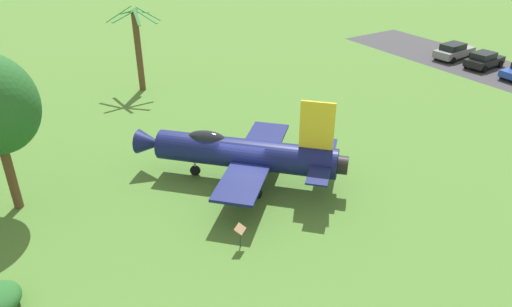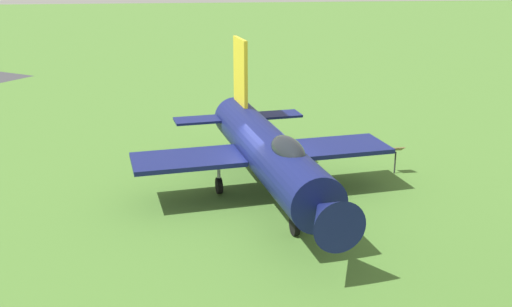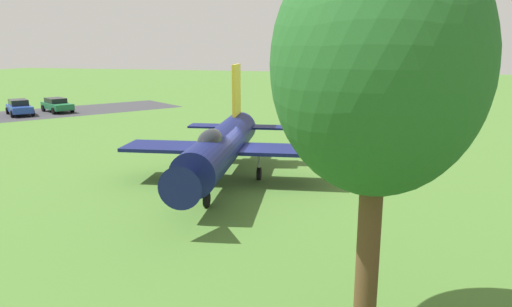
# 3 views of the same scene
# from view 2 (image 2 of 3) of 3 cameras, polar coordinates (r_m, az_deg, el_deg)

# --- Properties ---
(ground_plane) EXTENTS (200.00, 200.00, 0.00)m
(ground_plane) POSITION_cam_2_polar(r_m,az_deg,el_deg) (21.65, 1.06, -4.33)
(ground_plane) COLOR #47722D
(display_jet) EXTENTS (12.15, 9.53, 5.25)m
(display_jet) POSITION_cam_2_polar(r_m,az_deg,el_deg) (20.70, 1.36, 0.02)
(display_jet) COLOR #111951
(display_jet) RESTS_ON ground_plane
(info_plaque) EXTENTS (0.42, 0.61, 1.14)m
(info_plaque) POSITION_cam_2_polar(r_m,az_deg,el_deg) (24.54, 13.09, 0.04)
(info_plaque) COLOR #333333
(info_plaque) RESTS_ON ground_plane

